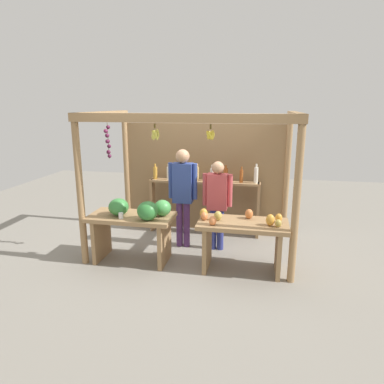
{
  "coord_description": "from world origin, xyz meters",
  "views": [
    {
      "loc": [
        1.02,
        -5.4,
        2.35
      ],
      "look_at": [
        0.0,
        -0.18,
        1.01
      ],
      "focal_mm": 32.65,
      "sensor_mm": 36.0,
      "label": 1
    }
  ],
  "objects": [
    {
      "name": "ground_plane",
      "position": [
        0.0,
        0.0,
        0.0
      ],
      "size": [
        12.0,
        12.0,
        0.0
      ],
      "primitive_type": "plane",
      "color": "gray",
      "rests_on": "ground"
    },
    {
      "name": "market_stall",
      "position": [
        -0.01,
        0.42,
        1.3
      ],
      "size": [
        3.14,
        1.92,
        2.23
      ],
      "color": "#99754C",
      "rests_on": "ground"
    },
    {
      "name": "fruit_counter_left",
      "position": [
        -0.76,
        -0.71,
        0.66
      ],
      "size": [
        1.27,
        0.68,
        1.01
      ],
      "color": "#99754C",
      "rests_on": "ground"
    },
    {
      "name": "fruit_counter_right",
      "position": [
        0.82,
        -0.68,
        0.55
      ],
      "size": [
        1.29,
        0.64,
        0.89
      ],
      "color": "#99754C",
      "rests_on": "ground"
    },
    {
      "name": "bottle_shelf_unit",
      "position": [
        0.06,
        0.68,
        0.81
      ],
      "size": [
        2.02,
        0.22,
        1.35
      ],
      "color": "#99754C",
      "rests_on": "ground"
    },
    {
      "name": "vendor_man",
      "position": [
        -0.19,
        0.02,
        0.99
      ],
      "size": [
        0.48,
        0.22,
        1.65
      ],
      "rotation": [
        0.0,
        0.0,
        0.11
      ],
      "color": "#522E67",
      "rests_on": "ground"
    },
    {
      "name": "vendor_woman",
      "position": [
        0.38,
        0.0,
        0.87
      ],
      "size": [
        0.48,
        0.2,
        1.48
      ],
      "rotation": [
        0.0,
        0.0,
        -0.03
      ],
      "color": "navy",
      "rests_on": "ground"
    }
  ]
}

